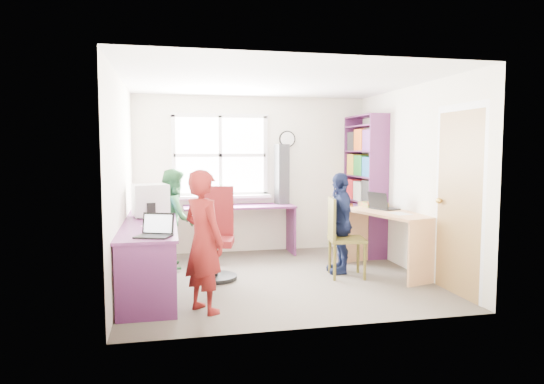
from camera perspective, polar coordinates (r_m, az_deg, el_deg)
The scene contains 19 objects.
room at distance 5.97m, azimuth 0.41°, elevation 1.48°, with size 3.64×3.44×2.44m.
l_desk at distance 5.55m, azimuth -12.21°, elevation -6.84°, with size 2.38×2.95×0.75m.
right_desk at distance 6.46m, azimuth 13.74°, elevation -4.18°, with size 0.96×1.48×0.78m.
bookshelf at distance 7.52m, azimuth 10.86°, elevation 0.47°, with size 0.30×1.02×2.10m.
swivel_chair at distance 6.03m, azimuth -6.60°, elevation -5.53°, with size 0.63×0.63×1.13m.
wooden_chair at distance 6.10m, azimuth 8.12°, elevation -4.93°, with size 0.49×0.49×0.99m.
crt_monitor at distance 6.19m, azimuth -14.10°, elevation -0.97°, with size 0.48×0.44×0.41m.
laptop_left at distance 4.82m, azimuth -13.56°, elevation -4.49°, with size 0.40×0.37×0.22m.
laptop_right at distance 6.65m, azimuth 12.80°, elevation -1.55°, with size 0.39×0.42×0.24m.
speaker_a at distance 6.04m, azimuth -14.08°, elevation -2.15°, with size 0.12×0.12×0.20m.
speaker_b at distance 6.60m, azimuth -14.05°, elevation -1.66°, with size 0.10×0.10×0.17m.
cd_tower at distance 7.42m, azimuth 1.17°, elevation 2.10°, with size 0.22×0.20×0.92m.
game_box at distance 6.94m, azimuth 11.84°, elevation -1.45°, with size 0.33×0.33×0.06m.
paper_a at distance 5.43m, azimuth -13.73°, elevation -3.97°, with size 0.29×0.33×0.00m.
paper_b at distance 6.28m, azimuth 14.84°, elevation -2.47°, with size 0.23×0.30×0.00m.
potted_plant at distance 7.29m, azimuth -6.44°, elevation -0.35°, with size 0.17×0.14×0.32m, color #296830.
person_red at distance 4.77m, azimuth -8.06°, elevation -5.76°, with size 0.51×0.33×1.39m, color maroon.
person_green at distance 6.65m, azimuth -11.37°, elevation -3.04°, with size 0.65×0.50×1.33m, color #296634.
person_navy at distance 6.31m, azimuth 7.99°, elevation -3.60°, with size 0.76×0.32×1.29m, color #141C41.
Camera 1 is at (-1.28, -5.72, 1.58)m, focal length 32.00 mm.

